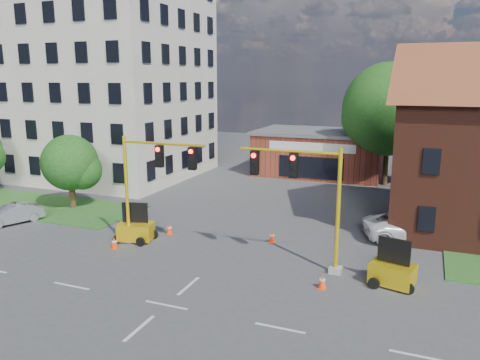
{
  "coord_description": "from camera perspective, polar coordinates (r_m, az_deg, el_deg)",
  "views": [
    {
      "loc": [
        9.6,
        -15.66,
        9.35
      ],
      "look_at": [
        -0.64,
        10.0,
        3.32
      ],
      "focal_mm": 35.0,
      "sensor_mm": 36.0,
      "label": 1
    }
  ],
  "objects": [
    {
      "name": "ground",
      "position": [
        20.61,
        -8.99,
        -14.83
      ],
      "size": [
        120.0,
        120.0,
        0.0
      ],
      "primitive_type": "plane",
      "color": "#424244",
      "rests_on": "ground"
    },
    {
      "name": "grass_verge_nw",
      "position": [
        40.26,
        -26.56,
        -2.38
      ],
      "size": [
        22.0,
        6.0,
        0.08
      ],
      "primitive_type": "cube",
      "color": "#275620",
      "rests_on": "ground"
    },
    {
      "name": "lane_markings",
      "position": [
        18.43,
        -13.99,
        -18.56
      ],
      "size": [
        60.0,
        36.0,
        0.01
      ],
      "primitive_type": null,
      "color": "silver",
      "rests_on": "ground"
    },
    {
      "name": "office_block",
      "position": [
        47.83,
        -16.93,
        12.95
      ],
      "size": [
        18.4,
        15.4,
        20.6
      ],
      "color": "beige",
      "rests_on": "ground"
    },
    {
      "name": "brick_shop",
      "position": [
        47.19,
        9.77,
        3.38
      ],
      "size": [
        12.4,
        8.4,
        4.3
      ],
      "color": "maroon",
      "rests_on": "ground"
    },
    {
      "name": "tree_large",
      "position": [
        42.91,
        18.28,
        7.83
      ],
      "size": [
        8.49,
        8.08,
        10.77
      ],
      "color": "#3E2B16",
      "rests_on": "ground"
    },
    {
      "name": "tree_nw_front",
      "position": [
        35.67,
        -19.68,
        1.76
      ],
      "size": [
        4.22,
        4.02,
        5.42
      ],
      "color": "#3E2B16",
      "rests_on": "ground"
    },
    {
      "name": "signal_mast_west",
      "position": [
        26.32,
        -10.81,
        0.19
      ],
      "size": [
        5.3,
        0.6,
        6.2
      ],
      "color": "gray",
      "rests_on": "ground"
    },
    {
      "name": "signal_mast_east",
      "position": [
        22.93,
        7.91,
        -1.5
      ],
      "size": [
        5.3,
        0.6,
        6.2
      ],
      "color": "gray",
      "rests_on": "ground"
    },
    {
      "name": "trailer_west",
      "position": [
        28.13,
        -12.58,
        -5.92
      ],
      "size": [
        2.21,
        1.75,
        2.21
      ],
      "rotation": [
        0.0,
        0.0,
        0.26
      ],
      "color": "yellow",
      "rests_on": "ground"
    },
    {
      "name": "trailer_east",
      "position": [
        22.91,
        18.1,
        -10.58
      ],
      "size": [
        2.15,
        1.69,
        2.16
      ],
      "rotation": [
        0.0,
        0.0,
        -0.25
      ],
      "color": "yellow",
      "rests_on": "ground"
    },
    {
      "name": "cone_a",
      "position": [
        27.27,
        -15.07,
        -7.43
      ],
      "size": [
        0.4,
        0.4,
        0.7
      ],
      "color": "#FB3B0D",
      "rests_on": "ground"
    },
    {
      "name": "cone_b",
      "position": [
        29.02,
        -8.59,
        -5.91
      ],
      "size": [
        0.4,
        0.4,
        0.7
      ],
      "color": "#FB3B0D",
      "rests_on": "ground"
    },
    {
      "name": "cone_c",
      "position": [
        21.99,
        9.99,
        -12.08
      ],
      "size": [
        0.4,
        0.4,
        0.7
      ],
      "color": "#FB3B0D",
      "rests_on": "ground"
    },
    {
      "name": "cone_d",
      "position": [
        27.39,
        3.93,
        -6.92
      ],
      "size": [
        0.4,
        0.4,
        0.7
      ],
      "color": "#FB3B0D",
      "rests_on": "ground"
    },
    {
      "name": "pickup_white",
      "position": [
        29.35,
        20.46,
        -5.43
      ],
      "size": [
        6.29,
        4.35,
        1.6
      ],
      "primitive_type": "imported",
      "rotation": [
        0.0,
        0.0,
        1.9
      ],
      "color": "white",
      "rests_on": "ground"
    },
    {
      "name": "sedan_silver_front",
      "position": [
        34.11,
        -26.03,
        -3.77
      ],
      "size": [
        2.78,
        4.07,
        1.27
      ],
      "primitive_type": "imported",
      "rotation": [
        0.0,
        0.0,
        -0.41
      ],
      "color": "#A7AAAF",
      "rests_on": "ground"
    }
  ]
}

